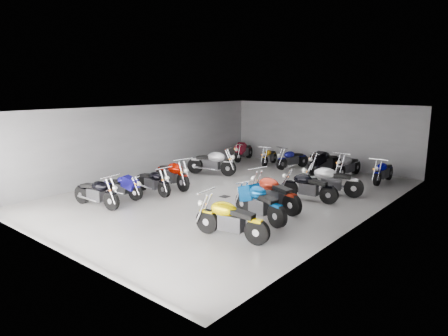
{
  "coord_description": "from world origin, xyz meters",
  "views": [
    {
      "loc": [
        9.14,
        -11.45,
        4.01
      ],
      "look_at": [
        -0.29,
        -0.19,
        1.0
      ],
      "focal_mm": 32.0,
      "sensor_mm": 36.0,
      "label": 1
    }
  ],
  "objects_px": {
    "motorcycle_right_b": "(230,219)",
    "motorcycle_back_b": "(269,156)",
    "drain_grate": "(225,197)",
    "motorcycle_back_f": "(383,172)",
    "motorcycle_left_a": "(97,192)",
    "motorcycle_left_d": "(172,174)",
    "motorcycle_back_e": "(348,166)",
    "motorcycle_right_d": "(273,193)",
    "motorcycle_left_b": "(121,187)",
    "motorcycle_right_c": "(259,203)",
    "motorcycle_right_e": "(308,187)",
    "motorcycle_left_c": "(153,182)",
    "motorcycle_right_f": "(331,181)",
    "motorcycle_left_f": "(212,163)",
    "motorcycle_back_d": "(325,162)",
    "motorcycle_back_c": "(292,159)",
    "motorcycle_back_a": "(243,151)"
  },
  "relations": [
    {
      "from": "motorcycle_right_f",
      "to": "motorcycle_back_e",
      "type": "relative_size",
      "value": 1.06
    },
    {
      "from": "motorcycle_left_f",
      "to": "motorcycle_right_e",
      "type": "bearing_deg",
      "value": 60.38
    },
    {
      "from": "drain_grate",
      "to": "motorcycle_back_f",
      "type": "distance_m",
      "value": 7.05
    },
    {
      "from": "motorcycle_left_d",
      "to": "motorcycle_right_e",
      "type": "distance_m",
      "value": 5.41
    },
    {
      "from": "motorcycle_left_f",
      "to": "motorcycle_back_f",
      "type": "xyz_separation_m",
      "value": [
        6.59,
        3.47,
        -0.08
      ]
    },
    {
      "from": "motorcycle_left_d",
      "to": "motorcycle_right_c",
      "type": "bearing_deg",
      "value": 89.06
    },
    {
      "from": "motorcycle_left_f",
      "to": "motorcycle_right_f",
      "type": "relative_size",
      "value": 1.02
    },
    {
      "from": "motorcycle_left_a",
      "to": "motorcycle_back_b",
      "type": "relative_size",
      "value": 1.14
    },
    {
      "from": "motorcycle_right_c",
      "to": "motorcycle_right_d",
      "type": "xyz_separation_m",
      "value": [
        -0.25,
        1.18,
        0.01
      ]
    },
    {
      "from": "motorcycle_right_f",
      "to": "motorcycle_back_f",
      "type": "distance_m",
      "value": 3.37
    },
    {
      "from": "motorcycle_left_d",
      "to": "motorcycle_right_e",
      "type": "xyz_separation_m",
      "value": [
        5.09,
        1.82,
        -0.05
      ]
    },
    {
      "from": "motorcycle_left_a",
      "to": "motorcycle_right_c",
      "type": "distance_m",
      "value": 5.52
    },
    {
      "from": "motorcycle_left_c",
      "to": "motorcycle_right_d",
      "type": "bearing_deg",
      "value": 108.73
    },
    {
      "from": "motorcycle_back_b",
      "to": "motorcycle_right_e",
      "type": "bearing_deg",
      "value": 122.91
    },
    {
      "from": "drain_grate",
      "to": "motorcycle_right_b",
      "type": "distance_m",
      "value": 4.17
    },
    {
      "from": "motorcycle_right_f",
      "to": "motorcycle_left_c",
      "type": "bearing_deg",
      "value": 110.23
    },
    {
      "from": "motorcycle_back_b",
      "to": "motorcycle_back_c",
      "type": "height_order",
      "value": "motorcycle_back_c"
    },
    {
      "from": "motorcycle_right_f",
      "to": "motorcycle_back_c",
      "type": "height_order",
      "value": "motorcycle_right_f"
    },
    {
      "from": "motorcycle_right_b",
      "to": "motorcycle_right_c",
      "type": "bearing_deg",
      "value": 1.39
    },
    {
      "from": "motorcycle_back_a",
      "to": "motorcycle_back_d",
      "type": "height_order",
      "value": "motorcycle_back_d"
    },
    {
      "from": "motorcycle_left_f",
      "to": "motorcycle_right_c",
      "type": "distance_m",
      "value": 6.55
    },
    {
      "from": "motorcycle_right_d",
      "to": "motorcycle_back_d",
      "type": "height_order",
      "value": "motorcycle_right_d"
    },
    {
      "from": "motorcycle_left_d",
      "to": "motorcycle_right_c",
      "type": "distance_m",
      "value": 5.07
    },
    {
      "from": "motorcycle_back_c",
      "to": "motorcycle_left_a",
      "type": "bearing_deg",
      "value": 97.13
    },
    {
      "from": "motorcycle_left_c",
      "to": "motorcycle_right_f",
      "type": "xyz_separation_m",
      "value": [
        5.22,
        4.17,
        0.07
      ]
    },
    {
      "from": "motorcycle_right_f",
      "to": "motorcycle_back_c",
      "type": "xyz_separation_m",
      "value": [
        -3.67,
        3.44,
        -0.07
      ]
    },
    {
      "from": "motorcycle_left_f",
      "to": "motorcycle_back_e",
      "type": "xyz_separation_m",
      "value": [
        4.97,
        3.66,
        -0.06
      ]
    },
    {
      "from": "motorcycle_right_b",
      "to": "motorcycle_back_f",
      "type": "bearing_deg",
      "value": -14.28
    },
    {
      "from": "motorcycle_left_c",
      "to": "motorcycle_right_c",
      "type": "bearing_deg",
      "value": 94.23
    },
    {
      "from": "motorcycle_left_a",
      "to": "motorcycle_right_f",
      "type": "height_order",
      "value": "motorcycle_right_f"
    },
    {
      "from": "motorcycle_left_a",
      "to": "motorcycle_right_e",
      "type": "xyz_separation_m",
      "value": [
        5.09,
        5.27,
        0.01
      ]
    },
    {
      "from": "motorcycle_left_a",
      "to": "motorcycle_back_e",
      "type": "xyz_separation_m",
      "value": [
        4.62,
        9.91,
        0.01
      ]
    },
    {
      "from": "motorcycle_right_b",
      "to": "motorcycle_back_b",
      "type": "height_order",
      "value": "motorcycle_right_b"
    },
    {
      "from": "motorcycle_right_d",
      "to": "motorcycle_back_b",
      "type": "distance_m",
      "value": 7.68
    },
    {
      "from": "motorcycle_left_c",
      "to": "motorcycle_right_f",
      "type": "relative_size",
      "value": 0.9
    },
    {
      "from": "motorcycle_left_b",
      "to": "motorcycle_left_f",
      "type": "bearing_deg",
      "value": 166.15
    },
    {
      "from": "motorcycle_left_d",
      "to": "motorcycle_back_d",
      "type": "bearing_deg",
      "value": 162.4
    },
    {
      "from": "drain_grate",
      "to": "motorcycle_left_d",
      "type": "xyz_separation_m",
      "value": [
        -2.5,
        -0.3,
        0.55
      ]
    },
    {
      "from": "motorcycle_left_d",
      "to": "motorcycle_back_c",
      "type": "distance_m",
      "value": 6.67
    },
    {
      "from": "motorcycle_left_b",
      "to": "motorcycle_right_e",
      "type": "relative_size",
      "value": 0.85
    },
    {
      "from": "motorcycle_left_a",
      "to": "motorcycle_back_d",
      "type": "relative_size",
      "value": 0.94
    },
    {
      "from": "motorcycle_left_f",
      "to": "motorcycle_left_c",
      "type": "bearing_deg",
      "value": -11.96
    },
    {
      "from": "motorcycle_back_c",
      "to": "motorcycle_right_f",
      "type": "bearing_deg",
      "value": 153.85
    },
    {
      "from": "motorcycle_back_e",
      "to": "motorcycle_back_a",
      "type": "bearing_deg",
      "value": 1.75
    },
    {
      "from": "motorcycle_left_b",
      "to": "motorcycle_back_d",
      "type": "relative_size",
      "value": 0.81
    },
    {
      "from": "motorcycle_right_e",
      "to": "motorcycle_back_f",
      "type": "xyz_separation_m",
      "value": [
        1.15,
        4.44,
        -0.02
      ]
    },
    {
      "from": "drain_grate",
      "to": "motorcycle_back_c",
      "type": "height_order",
      "value": "motorcycle_back_c"
    },
    {
      "from": "motorcycle_left_a",
      "to": "motorcycle_left_d",
      "type": "relative_size",
      "value": 0.91
    },
    {
      "from": "motorcycle_right_d",
      "to": "motorcycle_left_b",
      "type": "bearing_deg",
      "value": 128.18
    },
    {
      "from": "motorcycle_left_a",
      "to": "motorcycle_back_e",
      "type": "distance_m",
      "value": 10.93
    }
  ]
}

